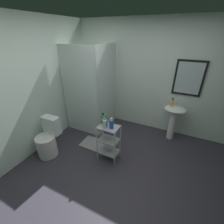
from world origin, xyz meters
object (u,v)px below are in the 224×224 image
object	(u,v)px
pedestal_sink	(174,116)
body_wash_bottle_green	(103,119)
rinse_cup	(105,123)
bath_mat	(95,144)
storage_cart	(109,141)
hand_soap_bottle	(172,103)
shampoo_bottle_blue	(111,124)
toilet	(48,140)
lotion_bottle_white	(104,124)
shower_stall	(93,110)

from	to	relation	value
pedestal_sink	body_wash_bottle_green	bearing A→B (deg)	-134.47
rinse_cup	bath_mat	xyz separation A→B (m)	(-0.40, 0.23, -0.78)
storage_cart	hand_soap_bottle	size ratio (longest dim) A/B	4.01
shampoo_bottle_blue	pedestal_sink	bearing A→B (deg)	52.87
toilet	storage_cart	xyz separation A→B (m)	(1.15, 0.37, 0.12)
pedestal_sink	rinse_cup	distance (m)	1.62
lotion_bottle_white	shampoo_bottle_blue	xyz separation A→B (m)	(0.10, 0.06, -0.01)
storage_cart	shampoo_bottle_blue	xyz separation A→B (m)	(0.06, -0.02, 0.39)
pedestal_sink	toilet	world-z (taller)	pedestal_sink
hand_soap_bottle	body_wash_bottle_green	bearing A→B (deg)	-132.20
pedestal_sink	lotion_bottle_white	xyz separation A→B (m)	(-1.03, -1.29, 0.25)
lotion_bottle_white	pedestal_sink	bearing A→B (deg)	51.35
body_wash_bottle_green	bath_mat	bearing A→B (deg)	151.86
shower_stall	rinse_cup	size ratio (longest dim) A/B	19.08
toilet	hand_soap_bottle	distance (m)	2.65
pedestal_sink	storage_cart	world-z (taller)	pedestal_sink
body_wash_bottle_green	lotion_bottle_white	bearing A→B (deg)	-53.69
shampoo_bottle_blue	shower_stall	bearing A→B (deg)	136.10
toilet	shampoo_bottle_blue	distance (m)	1.36
shower_stall	toilet	world-z (taller)	shower_stall
toilet	lotion_bottle_white	size ratio (longest dim) A/B	3.67
shampoo_bottle_blue	bath_mat	distance (m)	1.00
pedestal_sink	lotion_bottle_white	world-z (taller)	lotion_bottle_white
pedestal_sink	lotion_bottle_white	bearing A→B (deg)	-128.65
shower_stall	hand_soap_bottle	world-z (taller)	shower_stall
pedestal_sink	body_wash_bottle_green	distance (m)	1.63
pedestal_sink	rinse_cup	bearing A→B (deg)	-131.24
hand_soap_bottle	body_wash_bottle_green	distance (m)	1.54
shower_stall	body_wash_bottle_green	world-z (taller)	shower_stall
toilet	body_wash_bottle_green	distance (m)	1.22
toilet	hand_soap_bottle	xyz separation A→B (m)	(2.05, 1.57, 0.57)
shampoo_bottle_blue	rinse_cup	size ratio (longest dim) A/B	1.87
pedestal_sink	hand_soap_bottle	bearing A→B (deg)	-175.19
hand_soap_bottle	rinse_cup	bearing A→B (deg)	-128.81
toilet	lotion_bottle_white	xyz separation A→B (m)	(1.11, 0.30, 0.52)
shower_stall	toilet	size ratio (longest dim) A/B	2.63
shower_stall	body_wash_bottle_green	xyz separation A→B (m)	(0.75, -0.84, 0.37)
hand_soap_bottle	toilet	bearing A→B (deg)	-142.49
storage_cart	rinse_cup	world-z (taller)	rinse_cup
shampoo_bottle_blue	rinse_cup	bearing A→B (deg)	170.32
shower_stall	bath_mat	bearing A→B (deg)	-57.54
body_wash_bottle_green	hand_soap_bottle	bearing A→B (deg)	47.80
storage_cart	shampoo_bottle_blue	size ratio (longest dim) A/B	3.79
rinse_cup	pedestal_sink	bearing A→B (deg)	48.76
hand_soap_bottle	lotion_bottle_white	bearing A→B (deg)	-126.19
storage_cart	lotion_bottle_white	world-z (taller)	lotion_bottle_white
shower_stall	lotion_bottle_white	xyz separation A→B (m)	(0.85, -0.97, 0.37)
toilet	shampoo_bottle_blue	xyz separation A→B (m)	(1.22, 0.36, 0.51)
shampoo_bottle_blue	bath_mat	size ratio (longest dim) A/B	0.33
hand_soap_bottle	storage_cart	bearing A→B (deg)	-126.83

